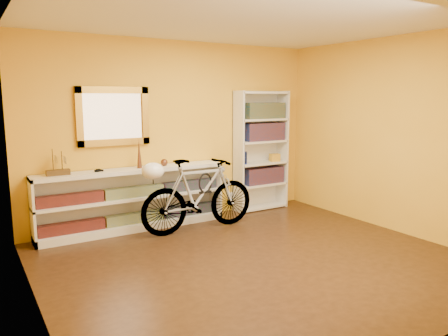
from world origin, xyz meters
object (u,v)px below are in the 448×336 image
bookcase (261,151)px  bicycle (199,195)px  console_unit (134,199)px  helmet (153,171)px

bookcase → bicycle: bearing=-159.8°
console_unit → bookcase: bookcase is taller
bookcase → bicycle: (-1.41, -0.52, -0.45)m
bookcase → bicycle: 1.57m
bookcase → console_unit: bearing=-179.3°
bicycle → helmet: size_ratio=5.92×
console_unit → helmet: helmet is taller
bicycle → console_unit: bearing=56.8°
helmet → bookcase: bearing=13.9°
console_unit → bicycle: bicycle is taller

